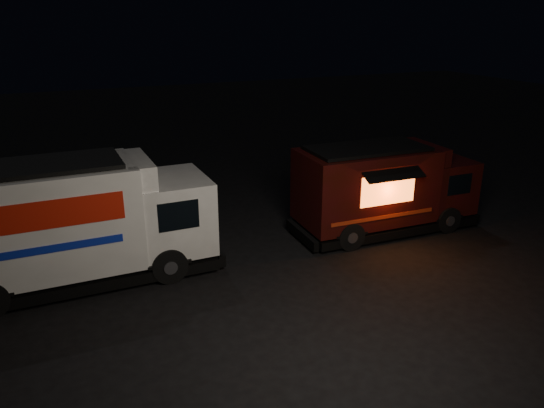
{
  "coord_description": "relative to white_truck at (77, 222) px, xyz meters",
  "views": [
    {
      "loc": [
        -4.9,
        -10.56,
        6.51
      ],
      "look_at": [
        0.68,
        2.0,
        1.52
      ],
      "focal_mm": 35.0,
      "sensor_mm": 36.0,
      "label": 1
    }
  ],
  "objects": [
    {
      "name": "ground",
      "position": [
        4.37,
        -2.61,
        -1.59
      ],
      "size": [
        80.0,
        80.0,
        0.0
      ],
      "primitive_type": "plane",
      "color": "black",
      "rests_on": "ground"
    },
    {
      "name": "red_truck",
      "position": [
        9.07,
        -0.33,
        -0.21
      ],
      "size": [
        6.0,
        2.38,
        2.76
      ],
      "primitive_type": null,
      "rotation": [
        0.0,
        0.0,
        -0.03
      ],
      "color": "black",
      "rests_on": "ground"
    },
    {
      "name": "white_truck",
      "position": [
        0.0,
        0.0,
        0.0
      ],
      "size": [
        7.02,
        2.42,
        3.18
      ],
      "primitive_type": null,
      "rotation": [
        0.0,
        0.0,
        0.0
      ],
      "color": "white",
      "rests_on": "ground"
    }
  ]
}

